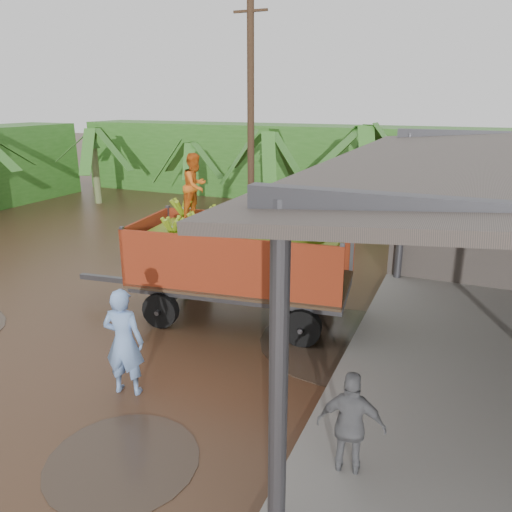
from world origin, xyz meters
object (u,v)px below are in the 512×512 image
at_px(man_blue, 124,342).
at_px(utility_pole, 251,120).
at_px(banana_trailer, 242,258).
at_px(man_grey, 351,426).

relative_size(man_blue, utility_pole, 0.23).
bearing_deg(banana_trailer, utility_pole, 104.92).
distance_m(banana_trailer, man_grey, 5.39).
xyz_separation_m(banana_trailer, man_blue, (-0.52, -3.61, -0.49)).
xyz_separation_m(man_grey, utility_pole, (-6.14, 10.65, 3.36)).
bearing_deg(utility_pole, banana_trailer, -67.86).
height_order(banana_trailer, utility_pole, utility_pole).
distance_m(man_blue, utility_pole, 10.88).
relative_size(banana_trailer, man_blue, 3.54).
bearing_deg(man_grey, banana_trailer, -57.39).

